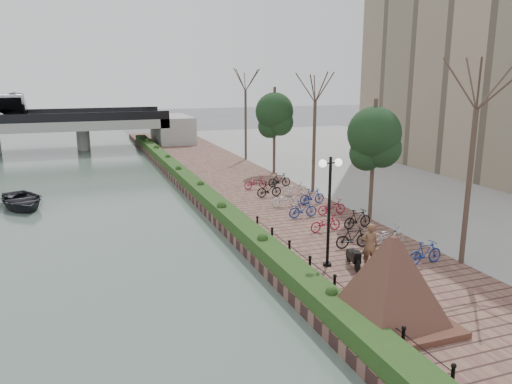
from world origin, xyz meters
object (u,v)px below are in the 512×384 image
granite_monument (391,280)px  lamppost (330,188)px  boat (21,200)px  pedestrian (370,246)px  motorcycle (353,256)px

granite_monument → lamppost: (0.49, 5.03, 1.86)m
granite_monument → boat: bearing=120.1°
granite_monument → pedestrian: 4.70m
motorcycle → boat: 21.86m
pedestrian → boat: bearing=-30.6°
lamppost → motorcycle: lamppost is taller
pedestrian → boat: (-14.40, 17.20, -0.93)m
pedestrian → granite_monument: bearing=84.4°
granite_monument → pedestrian: size_ratio=2.91×
motorcycle → pedestrian: size_ratio=0.78×
granite_monument → boat: (-12.42, 21.44, -1.44)m
lamppost → boat: (-12.91, 16.41, -3.30)m
motorcycle → pedestrian: (0.59, -0.28, 0.49)m
lamppost → boat: lamppost is taller
lamppost → boat: size_ratio=0.96×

